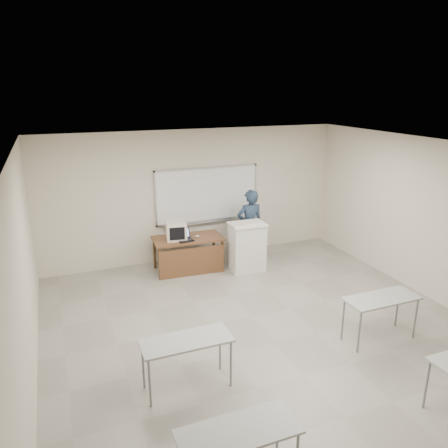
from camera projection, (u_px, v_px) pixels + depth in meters
name	position (u px, v px, depth m)	size (l,w,h in m)	color
floor	(275.00, 343.00, 6.93)	(7.00, 8.00, 0.01)	gray
whiteboard	(207.00, 195.00, 10.10)	(2.48, 0.10, 1.31)	white
student_desks	(327.00, 352.00, 5.53)	(4.40, 2.20, 0.73)	#ADAEA8
instructor_desk	(189.00, 248.00, 9.44)	(1.50, 0.75, 0.75)	brown
podium	(247.00, 247.00, 9.55)	(0.76, 0.56, 1.07)	silver
crt_monitor	(176.00, 230.00, 9.36)	(0.42, 0.47, 0.40)	beige
laptop	(185.00, 238.00, 9.32)	(0.32, 0.29, 0.24)	black
mouse	(197.00, 236.00, 9.50)	(0.11, 0.07, 0.04)	#B9BAC2
keyboard	(243.00, 225.00, 9.22)	(0.49, 0.16, 0.03)	beige
presenter	(250.00, 226.00, 9.97)	(0.62, 0.41, 1.70)	black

